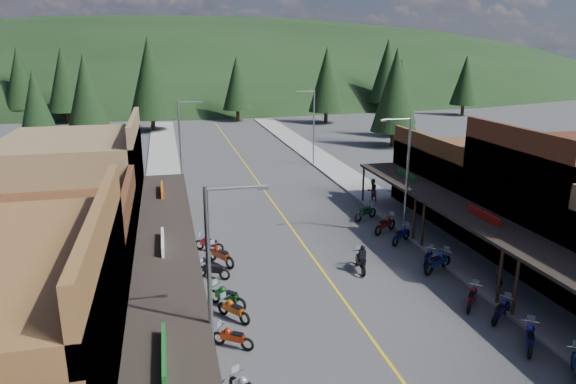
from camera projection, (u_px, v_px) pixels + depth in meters
ground at (344, 301)px, 25.87m from camera, size 220.00×220.00×0.00m
centerline at (267, 194)px, 44.58m from camera, size 0.15×90.00×0.01m
sidewalk_west at (164, 200)px, 42.61m from camera, size 3.40×94.00×0.15m
sidewalk_east at (361, 187)px, 46.51m from camera, size 3.40×94.00×0.15m
shop_west_2 at (52, 267)px, 23.68m from camera, size 10.90×9.00×6.20m
shop_west_3 at (79, 192)px, 32.39m from camera, size 10.90×10.20×8.20m
shop_east_2 at (562, 205)px, 29.59m from camera, size 10.90×9.00×8.20m
shop_east_3 at (467, 181)px, 38.84m from camera, size 10.90×10.20×6.20m
streetlight_0 at (214, 286)px, 17.48m from camera, size 2.16×0.18×8.00m
streetlight_1 at (182, 143)px, 43.68m from camera, size 2.16×0.18×8.00m
streetlight_2 at (405, 171)px, 33.70m from camera, size 2.16×0.18×8.00m
streetlight_3 at (313, 124)px, 54.28m from camera, size 2.16×0.18×8.00m
ridge_hill at (192, 90)px, 152.18m from camera, size 310.00×140.00×60.00m
pine_1 at (64, 79)px, 84.01m from camera, size 5.88×5.88×12.50m
pine_2 at (150, 78)px, 75.72m from camera, size 6.72×6.72×14.00m
pine_3 at (237, 83)px, 86.76m from camera, size 5.04×5.04×11.00m
pine_4 at (327, 79)px, 84.08m from camera, size 5.88×5.88×12.50m
pine_5 at (387, 70)px, 98.69m from camera, size 6.72×6.72×14.00m
pine_6 at (465, 80)px, 94.31m from camera, size 5.04×5.04×11.00m
pine_7 at (20, 78)px, 87.83m from camera, size 5.88×5.88×12.50m
pine_8 at (36, 107)px, 56.73m from camera, size 4.48×4.48×10.00m
pine_9 at (400, 91)px, 71.62m from camera, size 4.93×4.93×10.80m
pine_10 at (86, 91)px, 66.77m from camera, size 5.38×5.38×11.60m
pine_11 at (395, 90)px, 63.95m from camera, size 5.82×5.82×12.40m
bike_west_6 at (233, 337)px, 21.65m from camera, size 1.93×1.59×1.09m
bike_west_7 at (233, 309)px, 23.88m from camera, size 1.75×2.03×1.16m
bike_west_8 at (227, 295)px, 25.05m from camera, size 2.09×2.09×1.27m
bike_west_9 at (213, 269)px, 28.19m from camera, size 2.05×1.60×1.14m
bike_west_10 at (221, 254)px, 29.94m from camera, size 1.90×2.40×1.34m
bike_west_11 at (209, 243)px, 31.93m from camera, size 2.02×1.73×1.15m
bike_east_5 at (530, 336)px, 21.57m from camera, size 1.79×2.11×1.20m
bike_east_6 at (502, 309)px, 23.86m from camera, size 2.04×1.69×1.15m
bike_east_7 at (472, 296)px, 25.08m from camera, size 1.89×1.95×1.16m
bike_east_8 at (438, 261)px, 29.03m from camera, size 2.43×1.74×1.33m
bike_east_9 at (429, 257)px, 29.91m from camera, size 1.69×1.83×1.07m
bike_east_10 at (401, 234)px, 33.32m from camera, size 2.16×1.86×1.23m
bike_east_11 at (385, 224)px, 35.15m from camera, size 2.35×1.90×1.32m
bike_east_12 at (366, 212)px, 37.77m from camera, size 2.35×1.77×1.30m
rider_on_bike at (361, 260)px, 29.13m from camera, size 1.03×2.22×1.63m
pedestrian_east_a at (499, 278)px, 26.28m from camera, size 0.54×0.66×1.57m
pedestrian_east_b at (372, 190)px, 41.72m from camera, size 1.04×0.79×1.90m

